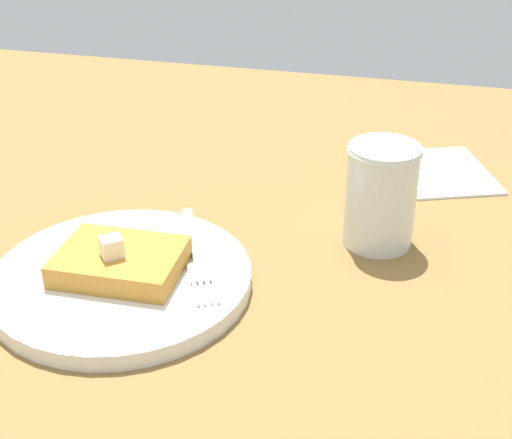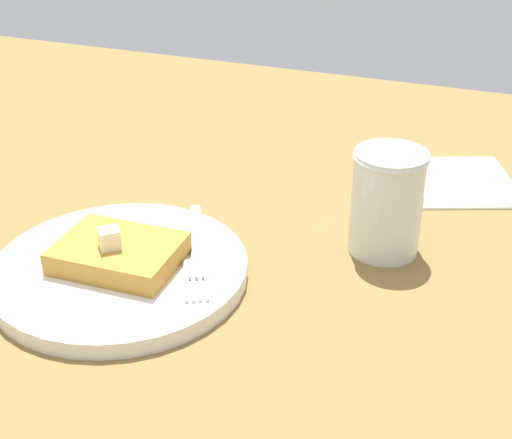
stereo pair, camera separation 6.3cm
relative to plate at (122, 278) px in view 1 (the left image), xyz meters
The scene contains 7 objects.
table_surface 3.05cm from the plate, 88.98° to the right, with size 125.52×125.52×2.97cm, color olive.
plate is the anchor object (origin of this frame).
toast_slice_center 1.64cm from the plate, 90.00° to the right, with size 7.76×10.35×2.03cm, color #BB8130.
butter_pat_primary 3.63cm from the plate, 15.70° to the right, with size 1.75×1.58×1.75cm, color #F6EECA.
fork 6.73cm from the plate, 119.95° to the left, with size 15.05×8.22×0.36cm.
syrup_jar 24.53cm from the plate, 122.40° to the left, with size 6.81×6.81×9.87cm.
napkin 39.28cm from the plate, 139.57° to the left, with size 12.62×11.61×0.30cm, color white.
Camera 1 is at (46.48, 25.80, 38.12)cm, focal length 50.00 mm.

